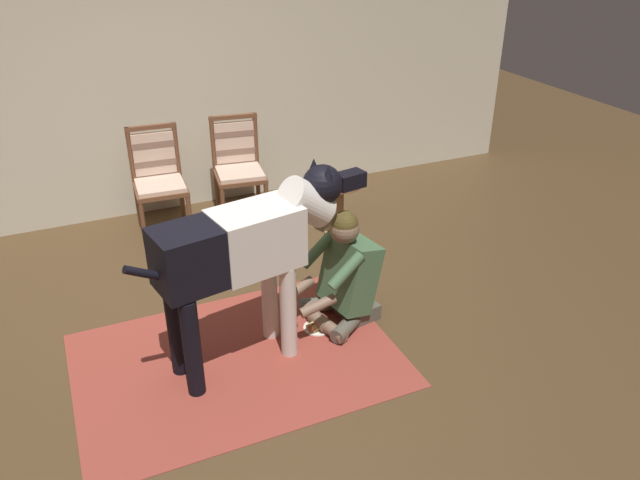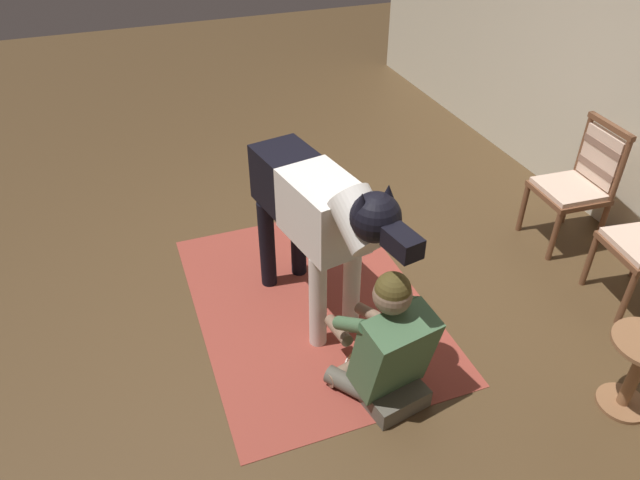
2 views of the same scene
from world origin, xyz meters
name	(u,v)px [view 2 (image 2 of 2)]	position (x,y,z in m)	size (l,w,h in m)	color
ground_plane	(315,295)	(0.00, 0.00, 0.00)	(14.44, 14.44, 0.00)	#4C371F
area_rug	(310,304)	(0.09, -0.07, 0.00)	(2.12, 1.52, 0.01)	brown
dining_chair_left_of_pair	(581,179)	(0.04, 2.13, 0.54)	(0.49, 0.49, 0.98)	brown
person_sitting_on_floor	(388,348)	(0.96, 0.09, 0.36)	(0.72, 0.57, 0.88)	#555044
large_dog	(318,212)	(0.21, -0.05, 0.84)	(1.66, 0.52, 1.29)	silver
hot_dog_on_plate	(362,363)	(0.73, 0.05, 0.03)	(0.21, 0.21, 0.06)	white
round_side_table	(638,369)	(1.52, 1.34, 0.30)	(0.38, 0.38, 0.51)	brown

